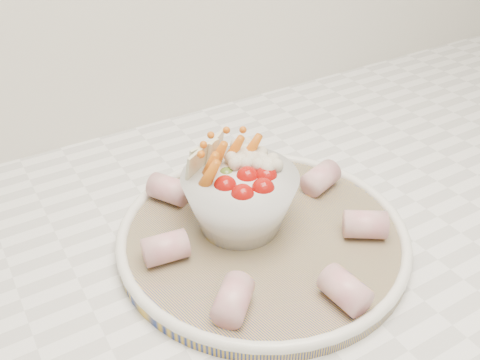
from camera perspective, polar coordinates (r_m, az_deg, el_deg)
serving_platter at (r=0.59m, az=2.45°, el=-5.88°), size 0.37×0.37×0.02m
veggie_bowl at (r=0.58m, az=-0.02°, el=-1.61°), size 0.13×0.13×0.10m
cured_meat_rolls at (r=0.58m, az=2.39°, el=-4.47°), size 0.26×0.28×0.03m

